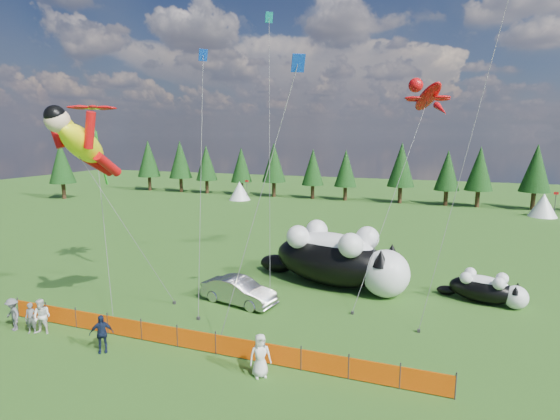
{
  "coord_description": "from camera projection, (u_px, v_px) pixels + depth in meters",
  "views": [
    {
      "loc": [
        9.92,
        -19.15,
        9.75
      ],
      "look_at": [
        1.52,
        4.0,
        5.48
      ],
      "focal_mm": 28.0,
      "sensor_mm": 36.0,
      "label": 1
    }
  ],
  "objects": [
    {
      "name": "cat_small",
      "position": [
        487.0,
        289.0,
        25.49
      ],
      "size": [
        4.94,
        2.69,
        1.82
      ],
      "rotation": [
        0.0,
        0.0,
        -0.27
      ],
      "color": "black",
      "rests_on": "ground"
    },
    {
      "name": "diamond_kite_d",
      "position": [
        269.0,
        35.0,
        29.62
      ],
      "size": [
        2.59,
        5.71,
        18.63
      ],
      "color": "#0C9190",
      "rests_on": "ground"
    },
    {
      "name": "spectator_c",
      "position": [
        101.0,
        334.0,
        19.68
      ],
      "size": [
        1.15,
        1.04,
        1.77
      ],
      "primitive_type": "imported",
      "rotation": [
        0.0,
        0.0,
        0.63
      ],
      "color": "#141D37",
      "rests_on": "ground"
    },
    {
      "name": "car",
      "position": [
        239.0,
        291.0,
        25.41
      ],
      "size": [
        4.82,
        2.5,
        1.51
      ],
      "primitive_type": "imported",
      "rotation": [
        0.0,
        0.0,
        1.37
      ],
      "color": "#A8A7AC",
      "rests_on": "ground"
    },
    {
      "name": "flower_kite",
      "position": [
        92.0,
        110.0,
        26.92
      ],
      "size": [
        6.63,
        6.59,
        13.06
      ],
      "color": "red",
      "rests_on": "ground"
    },
    {
      "name": "spectator_e",
      "position": [
        260.0,
        356.0,
        17.68
      ],
      "size": [
        1.06,
        0.98,
        1.82
      ],
      "primitive_type": "imported",
      "rotation": [
        0.0,
        0.0,
        0.6
      ],
      "color": "silver",
      "rests_on": "ground"
    },
    {
      "name": "cat_large",
      "position": [
        337.0,
        258.0,
        28.27
      ],
      "size": [
        10.67,
        5.88,
        3.93
      ],
      "rotation": [
        0.0,
        0.0,
        -0.28
      ],
      "color": "black",
      "rests_on": "ground"
    },
    {
      "name": "spectator_b",
      "position": [
        42.0,
        317.0,
        21.47
      ],
      "size": [
        0.97,
        0.7,
        1.79
      ],
      "primitive_type": "imported",
      "rotation": [
        0.0,
        0.0,
        0.24
      ],
      "color": "silver",
      "rests_on": "ground"
    },
    {
      "name": "tree_line",
      "position": [
        366.0,
        174.0,
        63.73
      ],
      "size": [
        90.0,
        4.0,
        8.0
      ],
      "primitive_type": null,
      "color": "black",
      "rests_on": "ground"
    },
    {
      "name": "spectator_d",
      "position": [
        13.0,
        314.0,
        21.89
      ],
      "size": [
        1.2,
        0.85,
        1.68
      ],
      "primitive_type": "imported",
      "rotation": [
        0.0,
        0.0,
        -0.29
      ],
      "color": "slate",
      "rests_on": "ground"
    },
    {
      "name": "ground",
      "position": [
        226.0,
        324.0,
        22.74
      ],
      "size": [
        160.0,
        160.0,
        0.0
      ],
      "primitive_type": "plane",
      "color": "#0F380A",
      "rests_on": "ground"
    },
    {
      "name": "safety_fence",
      "position": [
        196.0,
        340.0,
        19.87
      ],
      "size": [
        22.06,
        0.06,
        1.1
      ],
      "color": "#262626",
      "rests_on": "ground"
    },
    {
      "name": "diamond_kite_a",
      "position": [
        203.0,
        67.0,
        26.8
      ],
      "size": [
        3.05,
        6.28,
        15.84
      ],
      "color": "#0C3BB9",
      "rests_on": "ground"
    },
    {
      "name": "festival_tents",
      "position": [
        445.0,
        201.0,
        55.85
      ],
      "size": [
        50.0,
        3.2,
        2.8
      ],
      "primitive_type": null,
      "color": "white",
      "rests_on": "ground"
    },
    {
      "name": "spectator_a",
      "position": [
        31.0,
        318.0,
        21.58
      ],
      "size": [
        0.67,
        0.56,
        1.56
      ],
      "primitive_type": "imported",
      "rotation": [
        0.0,
        0.0,
        0.38
      ],
      "color": "slate",
      "rests_on": "ground"
    },
    {
      "name": "superhero_kite",
      "position": [
        83.0,
        144.0,
        21.07
      ],
      "size": [
        5.15,
        6.57,
        11.72
      ],
      "color": "#FFFC0D",
      "rests_on": "ground"
    },
    {
      "name": "gecko_kite",
      "position": [
        428.0,
        97.0,
        29.37
      ],
      "size": [
        5.54,
        12.61,
        15.48
      ],
      "color": "red",
      "rests_on": "ground"
    },
    {
      "name": "diamond_kite_c",
      "position": [
        295.0,
        75.0,
        18.78
      ],
      "size": [
        3.75,
        2.38,
        13.67
      ],
      "color": "#0C3BB9",
      "rests_on": "ground"
    }
  ]
}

